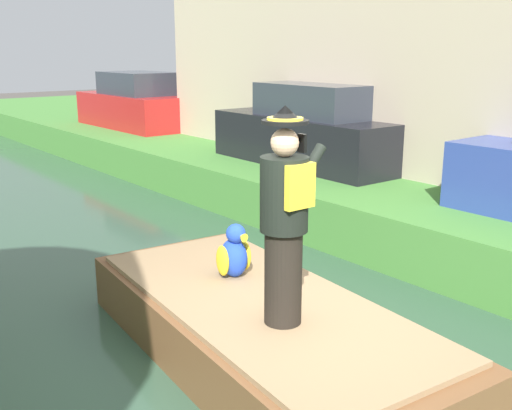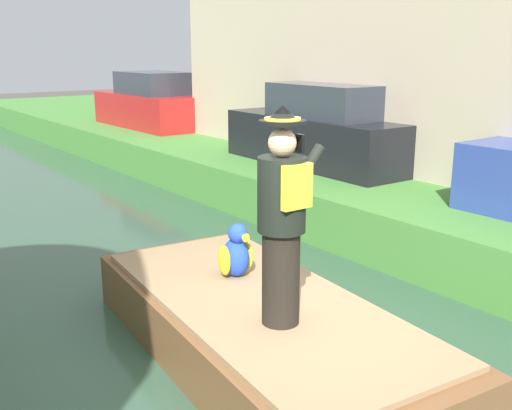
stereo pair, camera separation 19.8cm
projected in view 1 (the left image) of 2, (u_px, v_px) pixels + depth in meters
The scene contains 7 objects.
ground_plane at pixel (300, 391), 5.43m from camera, with size 80.00×80.00×0.00m, color #4C4742.
canal_water at pixel (300, 387), 5.41m from camera, with size 5.34×48.00×0.10m, color #33513D.
boat at pixel (261, 329), 5.75m from camera, with size 2.21×4.36×0.61m.
person_pirate at pixel (285, 218), 4.96m from camera, with size 0.61×0.42×1.85m.
parrot_plush at pixel (234, 254), 6.17m from camera, with size 0.36×0.34×0.57m.
parked_car_dark at pixel (313, 130), 11.34m from camera, with size 1.76×4.03×1.50m.
parked_car_red at pixel (137, 104), 16.65m from camera, with size 1.76×4.02×1.50m.
Camera 1 is at (-3.32, -3.52, 2.99)m, focal length 42.33 mm.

